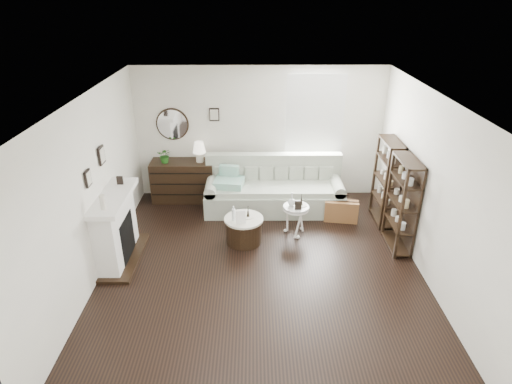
{
  "coord_description": "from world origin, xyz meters",
  "views": [
    {
      "loc": [
        -0.12,
        -5.59,
        4.06
      ],
      "look_at": [
        -0.08,
        0.8,
        0.97
      ],
      "focal_mm": 30.0,
      "sensor_mm": 36.0,
      "label": 1
    }
  ],
  "objects_px": {
    "drum_table": "(244,230)",
    "pedestal_table": "(296,208)",
    "sofa": "(274,192)",
    "dresser": "(183,181)"
  },
  "relations": [
    {
      "from": "dresser",
      "to": "pedestal_table",
      "type": "distance_m",
      "value": 2.62
    },
    {
      "from": "drum_table",
      "to": "pedestal_table",
      "type": "bearing_deg",
      "value": 15.94
    },
    {
      "from": "dresser",
      "to": "pedestal_table",
      "type": "bearing_deg",
      "value": -32.57
    },
    {
      "from": "sofa",
      "to": "pedestal_table",
      "type": "distance_m",
      "value": 1.09
    },
    {
      "from": "drum_table",
      "to": "sofa",
      "type": "bearing_deg",
      "value": 65.87
    },
    {
      "from": "dresser",
      "to": "drum_table",
      "type": "distance_m",
      "value": 2.12
    },
    {
      "from": "sofa",
      "to": "pedestal_table",
      "type": "height_order",
      "value": "sofa"
    },
    {
      "from": "dresser",
      "to": "drum_table",
      "type": "bearing_deg",
      "value": -52.45
    },
    {
      "from": "sofa",
      "to": "drum_table",
      "type": "distance_m",
      "value": 1.41
    },
    {
      "from": "sofa",
      "to": "dresser",
      "type": "bearing_deg",
      "value": 168.26
    }
  ]
}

